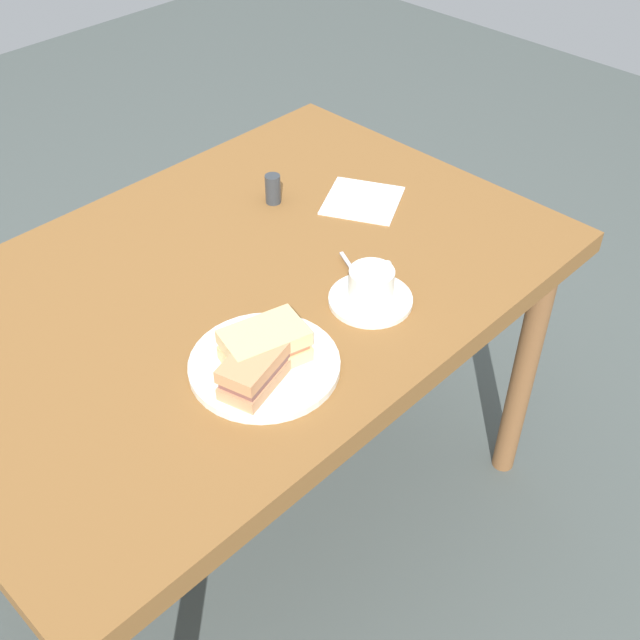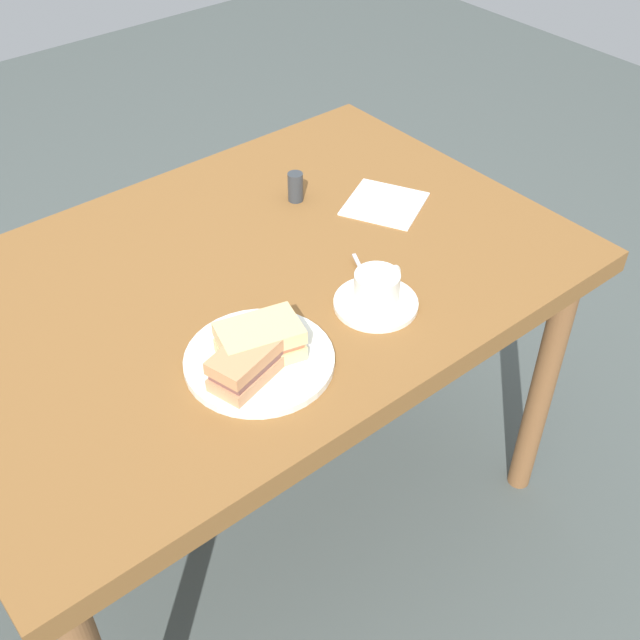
# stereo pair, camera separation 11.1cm
# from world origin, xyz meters

# --- Properties ---
(ground_plane) EXTENTS (6.00, 6.00, 0.00)m
(ground_plane) POSITION_xyz_m (0.00, 0.00, 0.00)
(ground_plane) COLOR #49524F
(dining_table) EXTENTS (1.22, 0.82, 0.72)m
(dining_table) POSITION_xyz_m (0.00, 0.00, 0.64)
(dining_table) COLOR brown
(dining_table) RESTS_ON ground_plane
(sandwich_plate) EXTENTS (0.24, 0.24, 0.01)m
(sandwich_plate) POSITION_xyz_m (-0.12, -0.21, 0.72)
(sandwich_plate) COLOR white
(sandwich_plate) RESTS_ON dining_table
(sandwich_front) EXTENTS (0.15, 0.11, 0.06)m
(sandwich_front) POSITION_xyz_m (-0.11, -0.21, 0.76)
(sandwich_front) COLOR #D9C180
(sandwich_front) RESTS_ON sandwich_plate
(sandwich_back) EXTENTS (0.14, 0.10, 0.06)m
(sandwich_back) POSITION_xyz_m (-0.16, -0.24, 0.76)
(sandwich_back) COLOR tan
(sandwich_back) RESTS_ON sandwich_plate
(coffee_saucer) EXTENTS (0.15, 0.15, 0.01)m
(coffee_saucer) POSITION_xyz_m (0.12, -0.22, 0.72)
(coffee_saucer) COLOR white
(coffee_saucer) RESTS_ON dining_table
(coffee_cup) EXTENTS (0.11, 0.08, 0.06)m
(coffee_cup) POSITION_xyz_m (0.13, -0.22, 0.76)
(coffee_cup) COLOR white
(coffee_cup) RESTS_ON coffee_saucer
(spoon) EXTENTS (0.05, 0.09, 0.01)m
(spoon) POSITION_xyz_m (0.16, -0.15, 0.73)
(spoon) COLOR silver
(spoon) RESTS_ON coffee_saucer
(napkin) EXTENTS (0.20, 0.20, 0.00)m
(napkin) POSITION_xyz_m (0.36, 0.01, 0.72)
(napkin) COLOR white
(napkin) RESTS_ON dining_table
(salt_shaker) EXTENTS (0.03, 0.03, 0.06)m
(salt_shaker) POSITION_xyz_m (0.23, 0.14, 0.75)
(salt_shaker) COLOR #33383D
(salt_shaker) RESTS_ON dining_table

